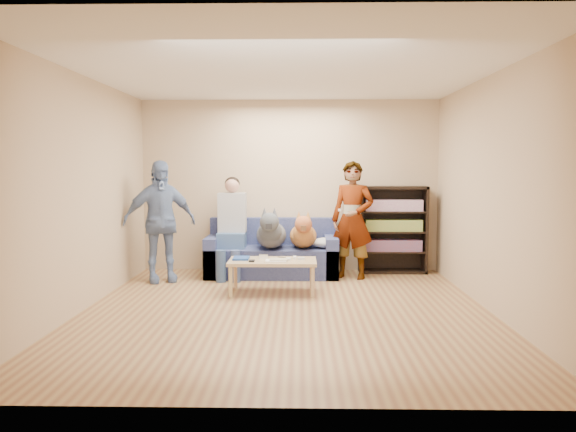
{
  "coord_description": "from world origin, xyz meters",
  "views": [
    {
      "loc": [
        0.15,
        -6.07,
        1.59
      ],
      "look_at": [
        0.0,
        1.2,
        0.95
      ],
      "focal_mm": 35.0,
      "sensor_mm": 36.0,
      "label": 1
    }
  ],
  "objects_px": {
    "person_standing_left": "(160,221)",
    "camera_silver": "(264,256)",
    "sofa": "(272,256)",
    "dog_gray": "(271,233)",
    "notebook_blue": "(241,258)",
    "dog_tan": "(303,234)",
    "person_standing_right": "(352,220)",
    "coffee_table": "(273,264)",
    "person_seated": "(232,223)",
    "bookshelf": "(393,228)"
  },
  "relations": [
    {
      "from": "sofa",
      "to": "dog_gray",
      "type": "distance_m",
      "value": 0.44
    },
    {
      "from": "person_standing_right",
      "to": "dog_gray",
      "type": "height_order",
      "value": "person_standing_right"
    },
    {
      "from": "sofa",
      "to": "coffee_table",
      "type": "height_order",
      "value": "sofa"
    },
    {
      "from": "person_standing_left",
      "to": "coffee_table",
      "type": "bearing_deg",
      "value": -46.79
    },
    {
      "from": "person_standing_left",
      "to": "notebook_blue",
      "type": "bearing_deg",
      "value": -51.51
    },
    {
      "from": "person_standing_right",
      "to": "notebook_blue",
      "type": "bearing_deg",
      "value": -126.81
    },
    {
      "from": "notebook_blue",
      "to": "camera_silver",
      "type": "distance_m",
      "value": 0.29
    },
    {
      "from": "sofa",
      "to": "dog_tan",
      "type": "bearing_deg",
      "value": -21.22
    },
    {
      "from": "dog_gray",
      "to": "sofa",
      "type": "bearing_deg",
      "value": 88.38
    },
    {
      "from": "notebook_blue",
      "to": "person_seated",
      "type": "xyz_separation_m",
      "value": [
        -0.24,
        1.02,
        0.34
      ]
    },
    {
      "from": "person_standing_right",
      "to": "sofa",
      "type": "height_order",
      "value": "person_standing_right"
    },
    {
      "from": "sofa",
      "to": "dog_tan",
      "type": "distance_m",
      "value": 0.6
    },
    {
      "from": "person_standing_right",
      "to": "dog_tan",
      "type": "height_order",
      "value": "person_standing_right"
    },
    {
      "from": "notebook_blue",
      "to": "coffee_table",
      "type": "xyz_separation_m",
      "value": [
        0.4,
        -0.05,
        -0.06
      ]
    },
    {
      "from": "person_standing_left",
      "to": "person_standing_right",
      "type": "bearing_deg",
      "value": -17.16
    },
    {
      "from": "camera_silver",
      "to": "coffee_table",
      "type": "height_order",
      "value": "camera_silver"
    },
    {
      "from": "notebook_blue",
      "to": "camera_silver",
      "type": "bearing_deg",
      "value": 14.04
    },
    {
      "from": "person_seated",
      "to": "bookshelf",
      "type": "bearing_deg",
      "value": 8.6
    },
    {
      "from": "sofa",
      "to": "bookshelf",
      "type": "xyz_separation_m",
      "value": [
        1.8,
        0.23,
        0.4
      ]
    },
    {
      "from": "dog_gray",
      "to": "dog_tan",
      "type": "bearing_deg",
      "value": 8.61
    },
    {
      "from": "notebook_blue",
      "to": "sofa",
      "type": "height_order",
      "value": "sofa"
    },
    {
      "from": "camera_silver",
      "to": "person_seated",
      "type": "height_order",
      "value": "person_seated"
    },
    {
      "from": "person_standing_left",
      "to": "notebook_blue",
      "type": "distance_m",
      "value": 1.41
    },
    {
      "from": "person_standing_left",
      "to": "camera_silver",
      "type": "bearing_deg",
      "value": -44.48
    },
    {
      "from": "person_seated",
      "to": "coffee_table",
      "type": "distance_m",
      "value": 1.31
    },
    {
      "from": "person_standing_left",
      "to": "dog_tan",
      "type": "distance_m",
      "value": 2.02
    },
    {
      "from": "person_standing_left",
      "to": "sofa",
      "type": "distance_m",
      "value": 1.71
    },
    {
      "from": "sofa",
      "to": "notebook_blue",
      "type": "bearing_deg",
      "value": -106.53
    },
    {
      "from": "sofa",
      "to": "person_standing_left",
      "type": "bearing_deg",
      "value": -161.4
    },
    {
      "from": "person_standing_right",
      "to": "sofa",
      "type": "bearing_deg",
      "value": -169.04
    },
    {
      "from": "notebook_blue",
      "to": "camera_silver",
      "type": "xyz_separation_m",
      "value": [
        0.28,
        0.07,
        0.01
      ]
    },
    {
      "from": "dog_tan",
      "to": "coffee_table",
      "type": "relative_size",
      "value": 1.05
    },
    {
      "from": "person_standing_left",
      "to": "notebook_blue",
      "type": "height_order",
      "value": "person_standing_left"
    },
    {
      "from": "person_standing_left",
      "to": "camera_silver",
      "type": "distance_m",
      "value": 1.62
    },
    {
      "from": "person_standing_right",
      "to": "person_standing_left",
      "type": "height_order",
      "value": "person_standing_left"
    },
    {
      "from": "person_standing_right",
      "to": "dog_gray",
      "type": "relative_size",
      "value": 1.33
    },
    {
      "from": "camera_silver",
      "to": "dog_gray",
      "type": "height_order",
      "value": "dog_gray"
    },
    {
      "from": "notebook_blue",
      "to": "dog_tan",
      "type": "xyz_separation_m",
      "value": [
        0.79,
        0.97,
        0.19
      ]
    },
    {
      "from": "bookshelf",
      "to": "coffee_table",
      "type": "bearing_deg",
      "value": -140.64
    },
    {
      "from": "camera_silver",
      "to": "sofa",
      "type": "distance_m",
      "value": 1.09
    },
    {
      "from": "notebook_blue",
      "to": "person_seated",
      "type": "bearing_deg",
      "value": 103.51
    },
    {
      "from": "person_standing_right",
      "to": "camera_silver",
      "type": "distance_m",
      "value": 1.54
    },
    {
      "from": "person_standing_left",
      "to": "sofa",
      "type": "height_order",
      "value": "person_standing_left"
    },
    {
      "from": "person_standing_left",
      "to": "bookshelf",
      "type": "relative_size",
      "value": 1.29
    },
    {
      "from": "dog_gray",
      "to": "coffee_table",
      "type": "xyz_separation_m",
      "value": [
        0.07,
        -0.95,
        -0.27
      ]
    },
    {
      "from": "person_seated",
      "to": "person_standing_right",
      "type": "bearing_deg",
      "value": -2.65
    },
    {
      "from": "person_seated",
      "to": "dog_tan",
      "type": "relative_size",
      "value": 1.27
    },
    {
      "from": "bookshelf",
      "to": "dog_gray",
      "type": "bearing_deg",
      "value": -165.14
    },
    {
      "from": "sofa",
      "to": "coffee_table",
      "type": "bearing_deg",
      "value": -87.08
    },
    {
      "from": "person_standing_right",
      "to": "coffee_table",
      "type": "xyz_separation_m",
      "value": [
        -1.09,
        -0.99,
        -0.46
      ]
    }
  ]
}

